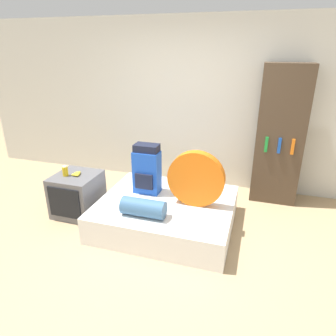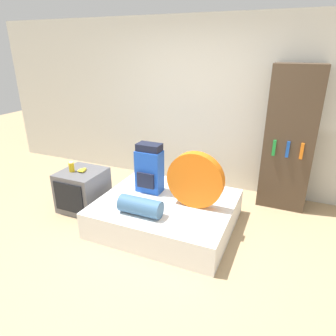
{
  "view_description": "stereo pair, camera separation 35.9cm",
  "coord_description": "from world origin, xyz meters",
  "px_view_note": "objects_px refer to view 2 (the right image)",
  "views": [
    {
      "loc": [
        0.94,
        -2.63,
        2.14
      ],
      "look_at": [
        -0.05,
        0.55,
        0.79
      ],
      "focal_mm": 32.0,
      "sensor_mm": 36.0,
      "label": 1
    },
    {
      "loc": [
        1.28,
        -2.51,
        2.14
      ],
      "look_at": [
        -0.05,
        0.55,
        0.79
      ],
      "focal_mm": 32.0,
      "sensor_mm": 36.0,
      "label": 2
    }
  ],
  "objects_px": {
    "bookshelf": "(289,140)",
    "sleeping_roll": "(140,206)",
    "backpack": "(149,169)",
    "canister": "(71,167)",
    "tent_bag": "(195,180)",
    "television": "(83,190)"
  },
  "relations": [
    {
      "from": "backpack",
      "to": "sleeping_roll",
      "type": "relative_size",
      "value": 1.29
    },
    {
      "from": "backpack",
      "to": "sleeping_roll",
      "type": "xyz_separation_m",
      "value": [
        0.18,
        -0.59,
        -0.21
      ]
    },
    {
      "from": "tent_bag",
      "to": "sleeping_roll",
      "type": "xyz_separation_m",
      "value": [
        -0.51,
        -0.44,
        -0.24
      ]
    },
    {
      "from": "backpack",
      "to": "canister",
      "type": "xyz_separation_m",
      "value": [
        -1.04,
        -0.29,
        -0.03
      ]
    },
    {
      "from": "bookshelf",
      "to": "tent_bag",
      "type": "bearing_deg",
      "value": -128.99
    },
    {
      "from": "canister",
      "to": "bookshelf",
      "type": "xyz_separation_m",
      "value": [
        2.67,
        1.3,
        0.35
      ]
    },
    {
      "from": "backpack",
      "to": "canister",
      "type": "distance_m",
      "value": 1.08
    },
    {
      "from": "television",
      "to": "canister",
      "type": "xyz_separation_m",
      "value": [
        -0.11,
        -0.05,
        0.35
      ]
    },
    {
      "from": "sleeping_roll",
      "to": "tent_bag",
      "type": "bearing_deg",
      "value": 40.88
    },
    {
      "from": "backpack",
      "to": "television",
      "type": "bearing_deg",
      "value": -165.3
    },
    {
      "from": "backpack",
      "to": "sleeping_roll",
      "type": "distance_m",
      "value": 0.65
    },
    {
      "from": "backpack",
      "to": "tent_bag",
      "type": "bearing_deg",
      "value": -12.54
    },
    {
      "from": "television",
      "to": "sleeping_roll",
      "type": "bearing_deg",
      "value": -17.39
    },
    {
      "from": "backpack",
      "to": "tent_bag",
      "type": "relative_size",
      "value": 0.96
    },
    {
      "from": "backpack",
      "to": "canister",
      "type": "height_order",
      "value": "backpack"
    },
    {
      "from": "backpack",
      "to": "bookshelf",
      "type": "bearing_deg",
      "value": 31.81
    },
    {
      "from": "canister",
      "to": "tent_bag",
      "type": "bearing_deg",
      "value": 4.67
    },
    {
      "from": "backpack",
      "to": "canister",
      "type": "relative_size",
      "value": 4.74
    },
    {
      "from": "tent_bag",
      "to": "television",
      "type": "bearing_deg",
      "value": -176.77
    },
    {
      "from": "bookshelf",
      "to": "sleeping_roll",
      "type": "bearing_deg",
      "value": -132.12
    },
    {
      "from": "television",
      "to": "canister",
      "type": "bearing_deg",
      "value": -155.25
    },
    {
      "from": "tent_bag",
      "to": "sleeping_roll",
      "type": "relative_size",
      "value": 1.35
    }
  ]
}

